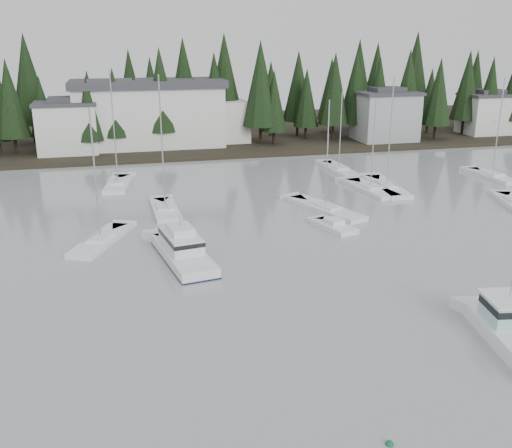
{
  "coord_description": "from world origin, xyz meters",
  "views": [
    {
      "loc": [
        -10.8,
        -15.41,
        17.96
      ],
      "look_at": [
        0.56,
        30.39,
        2.5
      ],
      "focal_mm": 40.0,
      "sensor_mm": 36.0,
      "label": 1
    }
  ],
  "objects_px": {
    "house_west": "(67,127)",
    "sailboat_3": "(370,190)",
    "sailboat_8": "(118,185)",
    "sailboat_4": "(165,211)",
    "harbor_inn": "(161,114)",
    "house_east_b": "(487,113)",
    "cabin_cruiser_center": "(183,252)",
    "sailboat_10": "(101,242)",
    "runabout_1": "(334,227)",
    "sailboat_7": "(325,210)",
    "sailboat_11": "(339,171)",
    "house_east_a": "(385,115)",
    "sailboat_13": "(386,188)",
    "sailboat_1": "(492,177)"
  },
  "relations": [
    {
      "from": "house_west",
      "to": "sailboat_3",
      "type": "distance_m",
      "value": 49.16
    },
    {
      "from": "house_west",
      "to": "sailboat_8",
      "type": "bearing_deg",
      "value": -71.98
    },
    {
      "from": "sailboat_4",
      "to": "harbor_inn",
      "type": "bearing_deg",
      "value": -6.09
    },
    {
      "from": "sailboat_3",
      "to": "house_east_b",
      "type": "bearing_deg",
      "value": -56.55
    },
    {
      "from": "house_west",
      "to": "cabin_cruiser_center",
      "type": "xyz_separation_m",
      "value": [
        12.03,
        -49.03,
        -3.99
      ]
    },
    {
      "from": "sailboat_10",
      "to": "runabout_1",
      "type": "xyz_separation_m",
      "value": [
        22.29,
        -1.29,
        0.06
      ]
    },
    {
      "from": "sailboat_3",
      "to": "sailboat_8",
      "type": "distance_m",
      "value": 31.74
    },
    {
      "from": "sailboat_7",
      "to": "sailboat_10",
      "type": "xyz_separation_m",
      "value": [
        -23.64,
        -4.74,
        0.01
      ]
    },
    {
      "from": "runabout_1",
      "to": "sailboat_11",
      "type": "bearing_deg",
      "value": -38.98
    },
    {
      "from": "house_east_b",
      "to": "sailboat_8",
      "type": "relative_size",
      "value": 0.64
    },
    {
      "from": "house_east_a",
      "to": "house_east_b",
      "type": "bearing_deg",
      "value": 5.19
    },
    {
      "from": "house_east_b",
      "to": "sailboat_7",
      "type": "distance_m",
      "value": 61.64
    },
    {
      "from": "runabout_1",
      "to": "harbor_inn",
      "type": "bearing_deg",
      "value": -1.55
    },
    {
      "from": "sailboat_13",
      "to": "house_west",
      "type": "bearing_deg",
      "value": 57.65
    },
    {
      "from": "sailboat_13",
      "to": "sailboat_11",
      "type": "bearing_deg",
      "value": 16.81
    },
    {
      "from": "house_east_a",
      "to": "sailboat_1",
      "type": "relative_size",
      "value": 0.77
    },
    {
      "from": "house_west",
      "to": "sailboat_4",
      "type": "height_order",
      "value": "sailboat_4"
    },
    {
      "from": "sailboat_13",
      "to": "house_east_b",
      "type": "bearing_deg",
      "value": -42.47
    },
    {
      "from": "house_west",
      "to": "sailboat_11",
      "type": "bearing_deg",
      "value": -28.67
    },
    {
      "from": "harbor_inn",
      "to": "sailboat_13",
      "type": "relative_size",
      "value": 2.08
    },
    {
      "from": "cabin_cruiser_center",
      "to": "sailboat_7",
      "type": "distance_m",
      "value": 19.87
    },
    {
      "from": "house_east_b",
      "to": "sailboat_13",
      "type": "relative_size",
      "value": 0.67
    },
    {
      "from": "house_east_a",
      "to": "cabin_cruiser_center",
      "type": "distance_m",
      "value": 63.93
    },
    {
      "from": "house_west",
      "to": "sailboat_7",
      "type": "xyz_separation_m",
      "value": [
        28.86,
        -38.47,
        -4.59
      ]
    },
    {
      "from": "sailboat_3",
      "to": "sailboat_10",
      "type": "relative_size",
      "value": 0.9
    },
    {
      "from": "house_east_a",
      "to": "sailboat_13",
      "type": "bearing_deg",
      "value": -115.36
    },
    {
      "from": "harbor_inn",
      "to": "sailboat_10",
      "type": "distance_m",
      "value": 47.92
    },
    {
      "from": "house_east_a",
      "to": "sailboat_3",
      "type": "distance_m",
      "value": 35.25
    },
    {
      "from": "runabout_1",
      "to": "house_west",
      "type": "bearing_deg",
      "value": 15.57
    },
    {
      "from": "house_east_b",
      "to": "house_east_a",
      "type": "bearing_deg",
      "value": -174.81
    },
    {
      "from": "sailboat_4",
      "to": "sailboat_8",
      "type": "distance_m",
      "value": 13.7
    },
    {
      "from": "cabin_cruiser_center",
      "to": "sailboat_1",
      "type": "distance_m",
      "value": 48.18
    },
    {
      "from": "sailboat_1",
      "to": "house_east_b",
      "type": "bearing_deg",
      "value": -35.05
    },
    {
      "from": "sailboat_4",
      "to": "cabin_cruiser_center",
      "type": "bearing_deg",
      "value": 179.25
    },
    {
      "from": "sailboat_4",
      "to": "sailboat_13",
      "type": "relative_size",
      "value": 1.06
    },
    {
      "from": "cabin_cruiser_center",
      "to": "sailboat_3",
      "type": "bearing_deg",
      "value": -64.69
    },
    {
      "from": "house_east_b",
      "to": "sailboat_8",
      "type": "height_order",
      "value": "sailboat_8"
    },
    {
      "from": "sailboat_1",
      "to": "sailboat_7",
      "type": "bearing_deg",
      "value": 106.52
    },
    {
      "from": "house_west",
      "to": "sailboat_4",
      "type": "relative_size",
      "value": 0.64
    },
    {
      "from": "sailboat_1",
      "to": "sailboat_8",
      "type": "bearing_deg",
      "value": 79.37
    },
    {
      "from": "sailboat_3",
      "to": "house_west",
      "type": "bearing_deg",
      "value": 42.94
    },
    {
      "from": "house_east_a",
      "to": "runabout_1",
      "type": "bearing_deg",
      "value": -121.34
    },
    {
      "from": "sailboat_4",
      "to": "house_east_a",
      "type": "bearing_deg",
      "value": -52.66
    },
    {
      "from": "house_east_b",
      "to": "runabout_1",
      "type": "relative_size",
      "value": 1.73
    },
    {
      "from": "house_east_b",
      "to": "runabout_1",
      "type": "bearing_deg",
      "value": -136.82
    },
    {
      "from": "sailboat_8",
      "to": "sailboat_7",
      "type": "bearing_deg",
      "value": -119.03
    },
    {
      "from": "sailboat_11",
      "to": "sailboat_13",
      "type": "xyz_separation_m",
      "value": [
        2.06,
        -10.72,
        0.01
      ]
    },
    {
      "from": "sailboat_1",
      "to": "sailboat_4",
      "type": "bearing_deg",
      "value": 94.97
    },
    {
      "from": "sailboat_1",
      "to": "sailboat_7",
      "type": "distance_m",
      "value": 28.65
    },
    {
      "from": "sailboat_13",
      "to": "runabout_1",
      "type": "distance_m",
      "value": 17.95
    }
  ]
}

